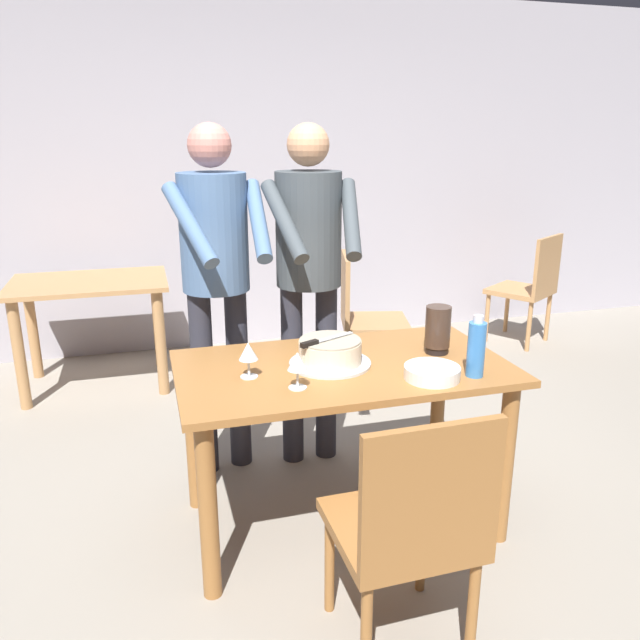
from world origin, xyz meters
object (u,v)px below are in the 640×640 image
hurricane_lamp (438,329)px  background_chair_0 (364,314)px  main_dining_table (343,394)px  background_table (91,304)px  background_chair_1 (530,285)px  plate_stack (432,373)px  cake_knife (317,342)px  person_standing_beside (216,264)px  water_bottle (476,348)px  chair_near_side (410,526)px  cake_on_platter (330,353)px  wine_glass_far (297,362)px  wine_glass_near (248,352)px  person_cutting_cake (309,260)px

hurricane_lamp → background_chair_0: size_ratio=0.23×
main_dining_table → background_chair_0: 1.64m
background_table → background_chair_0: size_ratio=1.11×
background_chair_1 → plate_stack: bearing=-131.8°
cake_knife → hurricane_lamp: bearing=4.0°
background_chair_0 → person_standing_beside: bearing=-140.9°
background_table → background_chair_0: (1.77, -0.46, -0.09)m
plate_stack → background_chair_1: size_ratio=0.24×
water_bottle → person_standing_beside: (-0.90, 0.88, 0.21)m
background_table → chair_near_side: bearing=-68.0°
cake_knife → cake_on_platter: bearing=24.3°
cake_knife → water_bottle: size_ratio=1.02×
background_chair_0 → plate_stack: bearing=-101.6°
cake_knife → wine_glass_far: bearing=-125.7°
plate_stack → background_table: 2.62m
main_dining_table → chair_near_side: (-0.02, -0.76, -0.13)m
hurricane_lamp → background_table: (-1.56, 1.93, -0.28)m
plate_stack → water_bottle: water_bottle is taller
plate_stack → wine_glass_far: size_ratio=1.53×
main_dining_table → wine_glass_near: size_ratio=9.52×
plate_stack → background_table: bearing=122.7°
cake_on_platter → person_cutting_cake: bearing=83.3°
cake_on_platter → person_standing_beside: size_ratio=0.20×
cake_on_platter → hurricane_lamp: size_ratio=1.62×
chair_near_side → wine_glass_far: bearing=110.8°
cake_on_platter → chair_near_side: (0.03, -0.78, -0.31)m
chair_near_side → cake_on_platter: bearing=92.0°
background_chair_0 → wine_glass_near: bearing=-124.3°
person_standing_beside → background_chair_0: 1.51m
water_bottle → person_standing_beside: person_standing_beside is taller
hurricane_lamp → cake_on_platter: bearing=-178.9°
water_bottle → person_standing_beside: 1.28m
background_chair_1 → person_cutting_cake: bearing=-148.9°
main_dining_table → person_standing_beside: size_ratio=0.80×
person_cutting_cake → hurricane_lamp: bearing=-53.3°
cake_knife → background_table: size_ratio=0.26×
background_table → person_cutting_cake: bearing=-50.2°
cake_knife → background_chair_1: size_ratio=0.28×
cake_on_platter → background_chair_0: (0.70, 1.48, -0.31)m
cake_on_platter → wine_glass_far: wine_glass_far is taller
wine_glass_far → background_chair_0: size_ratio=0.16×
cake_knife → background_chair_1: 3.06m
person_cutting_cake → chair_near_side: bearing=-91.7°
cake_on_platter → wine_glass_near: size_ratio=2.36×
plate_stack → main_dining_table: bearing=140.1°
cake_knife → background_chair_0: size_ratio=0.28×
person_standing_beside → background_chair_1: bearing=26.1°
background_table → background_chair_1: 3.35m
cake_knife → person_standing_beside: person_standing_beside is taller
main_dining_table → cake_on_platter: bearing=162.5°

